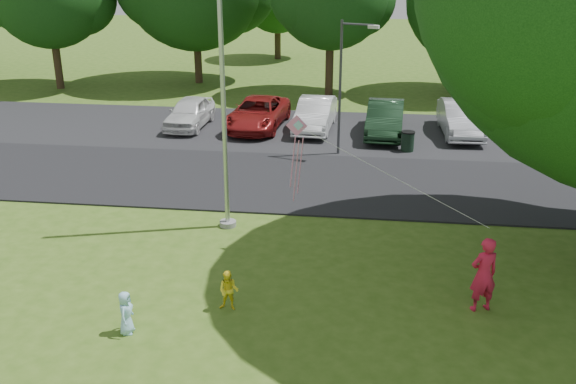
# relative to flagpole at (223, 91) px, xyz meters

# --- Properties ---
(ground) EXTENTS (120.00, 120.00, 0.00)m
(ground) POSITION_rel_flagpole_xyz_m (3.50, -5.00, -4.17)
(ground) COLOR #375917
(ground) RESTS_ON ground
(park_road) EXTENTS (60.00, 6.00, 0.06)m
(park_road) POSITION_rel_flagpole_xyz_m (3.50, 4.00, -4.14)
(park_road) COLOR black
(park_road) RESTS_ON ground
(parking_strip) EXTENTS (42.00, 7.00, 0.06)m
(parking_strip) POSITION_rel_flagpole_xyz_m (3.50, 10.50, -4.14)
(parking_strip) COLOR black
(parking_strip) RESTS_ON ground
(flagpole) EXTENTS (0.50, 0.50, 10.00)m
(flagpole) POSITION_rel_flagpole_xyz_m (0.00, 0.00, 0.00)
(flagpole) COLOR #B7BABF
(flagpole) RESTS_ON ground
(street_lamp) EXTENTS (1.45, 0.57, 5.31)m
(street_lamp) POSITION_rel_flagpole_xyz_m (3.18, 7.26, -0.98)
(street_lamp) COLOR #3F3F44
(street_lamp) RESTS_ON ground
(trash_can) EXTENTS (0.55, 0.55, 0.87)m
(trash_can) POSITION_rel_flagpole_xyz_m (5.76, 8.00, -3.73)
(trash_can) COLOR black
(trash_can) RESTS_ON ground
(parked_cars) EXTENTS (17.41, 5.30, 1.47)m
(parked_cars) POSITION_rel_flagpole_xyz_m (4.40, 10.56, -3.40)
(parked_cars) COLOR silver
(parked_cars) RESTS_ON ground
(woman) EXTENTS (0.79, 0.66, 1.86)m
(woman) POSITION_rel_flagpole_xyz_m (6.87, -3.89, -3.24)
(woman) COLOR red
(woman) RESTS_ON ground
(child_yellow) EXTENTS (0.51, 0.41, 0.99)m
(child_yellow) POSITION_rel_flagpole_xyz_m (1.02, -4.61, -3.67)
(child_yellow) COLOR yellow
(child_yellow) RESTS_ON ground
(child_blue) EXTENTS (0.34, 0.51, 1.01)m
(child_blue) POSITION_rel_flagpole_xyz_m (-1.02, -5.83, -3.66)
(child_blue) COLOR #99D1EC
(child_blue) RESTS_ON ground
(kite) EXTENTS (4.97, 3.12, 2.54)m
(kite) POSITION_rel_flagpole_xyz_m (2.31, -1.10, -1.11)
(kite) COLOR pink
(kite) RESTS_ON ground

